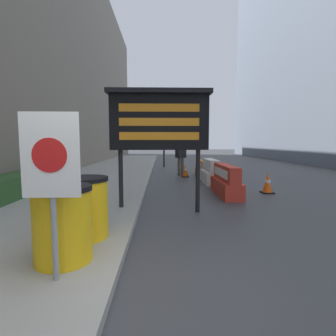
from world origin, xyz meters
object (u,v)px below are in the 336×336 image
jersey_barrier_red_striped (226,182)px  traffic_light_near_curb (164,124)px  jersey_barrier_white (211,172)px  traffic_cone_far (185,171)px  jersey_barrier_orange_near (203,169)px  traffic_cone_near (230,170)px  traffic_cone_mid (268,183)px  message_board (159,122)px  warning_sign (51,167)px  pedestrian_worker (181,154)px  barrel_drum_foreground (63,224)px  barrel_drum_middle (85,207)px

jersey_barrier_red_striped → traffic_light_near_curb: size_ratio=0.54×
jersey_barrier_white → traffic_cone_far: jersey_barrier_white is taller
jersey_barrier_orange_near → traffic_cone_near: (1.35, 0.19, -0.04)m
traffic_cone_mid → message_board: bearing=-147.1°
warning_sign → pedestrian_worker: (2.08, 9.95, -0.29)m
traffic_light_near_curb → pedestrian_worker: 4.93m
traffic_cone_near → traffic_cone_far: 2.25m
barrel_drum_foreground → barrel_drum_middle: bearing=87.5°
warning_sign → traffic_cone_mid: (4.51, 5.41, -1.03)m
traffic_cone_mid → jersey_barrier_orange_near: bearing=108.3°
traffic_light_near_curb → pedestrian_worker: bearing=-80.4°
message_board → traffic_cone_mid: message_board is taller
jersey_barrier_orange_near → traffic_cone_near: 1.37m
barrel_drum_middle → traffic_cone_far: barrel_drum_middle is taller
traffic_cone_far → pedestrian_worker: size_ratio=0.33×
traffic_cone_near → traffic_cone_far: bearing=-169.2°
barrel_drum_foreground → jersey_barrier_white: size_ratio=0.52×
jersey_barrier_orange_near → traffic_cone_near: bearing=7.9°
barrel_drum_foreground → traffic_cone_near: size_ratio=1.58×
barrel_drum_foreground → pedestrian_worker: 9.73m
barrel_drum_foreground → jersey_barrier_orange_near: barrel_drum_foreground is taller
traffic_cone_far → barrel_drum_foreground: bearing=-104.7°
message_board → jersey_barrier_orange_near: (2.02, 6.43, -1.74)m
barrel_drum_foreground → traffic_cone_mid: (4.59, 4.93, -0.28)m
message_board → pedestrian_worker: message_board is taller
barrel_drum_foreground → jersey_barrier_red_striped: barrel_drum_foreground is taller
traffic_cone_near → jersey_barrier_red_striped: bearing=-106.1°
traffic_cone_far → message_board: bearing=-100.6°
jersey_barrier_red_striped → traffic_cone_far: bearing=101.4°
traffic_light_near_curb → warning_sign: bearing=-95.2°
message_board → barrel_drum_foreground: bearing=-113.4°
traffic_cone_near → pedestrian_worker: pedestrian_worker is taller
barrel_drum_foreground → jersey_barrier_white: (3.20, 7.14, -0.19)m
traffic_cone_near → jersey_barrier_white: bearing=-121.6°
barrel_drum_foreground → message_board: 3.31m
barrel_drum_middle → traffic_cone_far: size_ratio=1.58×
jersey_barrier_red_striped → traffic_cone_near: jersey_barrier_red_striped is taller
barrel_drum_foreground → pedestrian_worker: pedestrian_worker is taller
barrel_drum_foreground → pedestrian_worker: (2.17, 9.47, 0.46)m
message_board → traffic_cone_mid: 4.42m
barrel_drum_middle → jersey_barrier_white: (3.16, 6.33, -0.19)m
message_board → jersey_barrier_red_striped: bearing=43.9°
jersey_barrier_white → traffic_cone_near: size_ratio=3.05×
jersey_barrier_red_striped → traffic_cone_mid: jersey_barrier_red_striped is taller
barrel_drum_foreground → warning_sign: 0.89m
jersey_barrier_orange_near → traffic_cone_far: bearing=-164.8°
traffic_cone_far → warning_sign: bearing=-103.5°
jersey_barrier_white → jersey_barrier_orange_near: bearing=90.0°
traffic_cone_near → message_board: bearing=-117.0°
traffic_light_near_curb → traffic_cone_near: bearing=-56.0°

